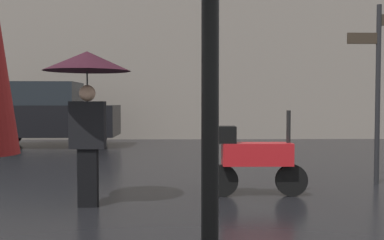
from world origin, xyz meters
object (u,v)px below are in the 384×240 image
parked_car_left (45,114)px  street_signpost (378,76)px  parked_scooter (254,158)px  pedestrian_with_umbrella (87,79)px

parked_car_left → street_signpost: (7.36, -6.27, 0.81)m
parked_scooter → street_signpost: 2.72m
parked_car_left → street_signpost: size_ratio=1.43×
parked_scooter → street_signpost: street_signpost is taller
pedestrian_with_umbrella → street_signpost: size_ratio=0.68×
parked_car_left → street_signpost: 9.70m
parked_scooter → street_signpost: (2.21, 0.98, 1.23)m
pedestrian_with_umbrella → parked_car_left: (-2.90, 7.82, -0.67)m
pedestrian_with_umbrella → parked_car_left: 8.37m
street_signpost → pedestrian_with_umbrella: bearing=-160.8°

